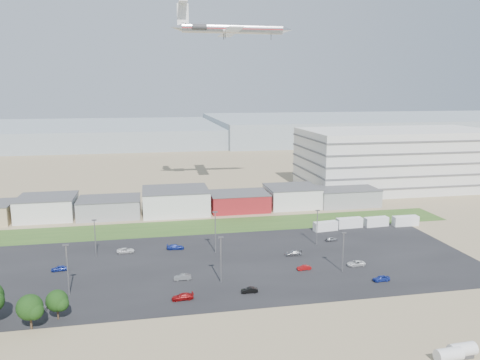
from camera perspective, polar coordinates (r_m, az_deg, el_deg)
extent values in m
plane|color=#927C5D|center=(97.46, -1.60, -14.41)|extent=(700.00, 700.00, 0.00)
cube|color=black|center=(116.37, -0.79, -10.05)|extent=(120.00, 50.00, 0.01)
cube|color=#2F531F|center=(145.72, -5.00, -5.71)|extent=(160.00, 16.00, 0.02)
cube|color=silver|center=(211.70, 18.59, 2.48)|extent=(80.00, 40.00, 25.00)
imported|color=silver|center=(117.63, 13.95, -9.84)|extent=(4.41, 2.11, 1.21)
imported|color=maroon|center=(112.88, 7.81, -10.54)|extent=(3.44, 1.41, 1.11)
imported|color=navy|center=(110.32, 16.84, -11.40)|extent=(3.86, 1.65, 1.30)
imported|color=maroon|center=(97.99, -7.02, -13.93)|extent=(4.52, 2.01, 1.29)
imported|color=#595B5E|center=(107.23, -7.03, -11.67)|extent=(3.91, 1.42, 1.28)
imported|color=navy|center=(119.07, -21.16, -10.01)|extent=(3.85, 1.85, 1.27)
imported|color=navy|center=(126.56, -7.88, -8.08)|extent=(4.69, 2.24, 1.32)
imported|color=#A5A5AA|center=(134.34, 11.09, -7.09)|extent=(3.42, 1.59, 1.13)
imported|color=silver|center=(126.40, -13.77, -8.35)|extent=(4.44, 2.06, 1.23)
imported|color=#595B5E|center=(101.12, -23.61, -14.02)|extent=(4.40, 2.24, 1.22)
imported|color=#A5A5AA|center=(121.74, 6.52, -8.84)|extent=(4.41, 1.95, 1.26)
imported|color=black|center=(100.30, 1.15, -13.28)|extent=(3.54, 1.34, 1.15)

